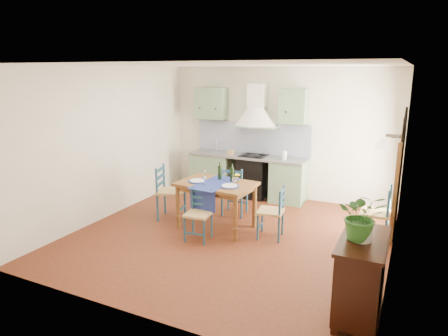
{
  "coord_description": "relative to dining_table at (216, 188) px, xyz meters",
  "views": [
    {
      "loc": [
        2.64,
        -5.69,
        2.72
      ],
      "look_at": [
        -0.25,
        0.3,
        1.09
      ],
      "focal_mm": 32.0,
      "sensor_mm": 36.0,
      "label": 1
    }
  ],
  "objects": [
    {
      "name": "ceiling",
      "position": [
        0.37,
        -0.23,
        2.08
      ],
      "size": [
        5.0,
        5.0,
        0.01
      ],
      "primitive_type": "cube",
      "color": "white",
      "rests_on": "back_wall"
    },
    {
      "name": "chair_left",
      "position": [
        -1.0,
        0.03,
        -0.21
      ],
      "size": [
        0.57,
        0.57,
        1.01
      ],
      "color": "navy",
      "rests_on": "ground"
    },
    {
      "name": "chair_near",
      "position": [
        -0.03,
        -0.57,
        -0.29
      ],
      "size": [
        0.44,
        0.44,
        0.84
      ],
      "color": "navy",
      "rests_on": "ground"
    },
    {
      "name": "sideboard",
      "position": [
        2.63,
        -1.64,
        -0.22
      ],
      "size": [
        0.5,
        1.05,
        0.94
      ],
      "color": "black",
      "rests_on": "ground"
    },
    {
      "name": "left_wall",
      "position": [
        -2.13,
        -0.23,
        0.67
      ],
      "size": [
        0.04,
        5.0,
        2.8
      ],
      "primitive_type": "cube",
      "color": "silver",
      "rests_on": "ground"
    },
    {
      "name": "floor",
      "position": [
        0.37,
        -0.23,
        -0.73
      ],
      "size": [
        5.0,
        5.0,
        0.0
      ],
      "primitive_type": "plane",
      "color": "#421D0E",
      "rests_on": "ground"
    },
    {
      "name": "dining_table",
      "position": [
        0.0,
        0.0,
        0.0
      ],
      "size": [
        1.35,
        1.03,
        1.14
      ],
      "color": "brown",
      "rests_on": "ground"
    },
    {
      "name": "chair_right",
      "position": [
        1.03,
        0.01,
        -0.28
      ],
      "size": [
        0.46,
        0.46,
        0.87
      ],
      "color": "navy",
      "rests_on": "ground"
    },
    {
      "name": "right_wall",
      "position": [
        2.86,
        0.04,
        0.61
      ],
      "size": [
        0.26,
        5.0,
        2.8
      ],
      "color": "silver",
      "rests_on": "ground"
    },
    {
      "name": "chair_spare",
      "position": [
        2.6,
        0.57,
        -0.24
      ],
      "size": [
        0.44,
        0.44,
        0.94
      ],
      "color": "navy",
      "rests_on": "ground"
    },
    {
      "name": "back_wall",
      "position": [
        -0.1,
        2.06,
        0.32
      ],
      "size": [
        5.0,
        0.96,
        2.8
      ],
      "color": "silver",
      "rests_on": "ground"
    },
    {
      "name": "potted_plant",
      "position": [
        2.59,
        -1.67,
        0.48
      ],
      "size": [
        0.55,
        0.5,
        0.55
      ],
      "primitive_type": "imported",
      "rotation": [
        0.0,
        0.0,
        0.16
      ],
      "color": "#2E6A27",
      "rests_on": "sideboard"
    },
    {
      "name": "chair_far",
      "position": [
        0.02,
        0.72,
        -0.23
      ],
      "size": [
        0.5,
        0.5,
        0.96
      ],
      "color": "navy",
      "rests_on": "ground"
    }
  ]
}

